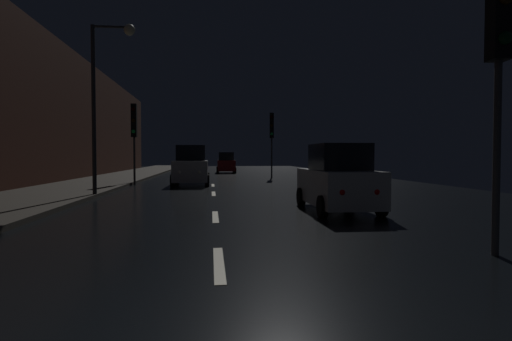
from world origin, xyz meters
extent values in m
cube|color=black|center=(0.00, 24.50, -0.01)|extent=(25.96, 84.00, 0.02)
cube|color=#38332B|center=(-6.78, 24.50, 0.07)|extent=(4.40, 84.00, 0.15)
cube|color=#472319|center=(-9.38, 21.00, 4.28)|extent=(0.80, 63.00, 8.55)
cube|color=beige|center=(0.00, 3.00, 0.01)|extent=(0.16, 2.20, 0.01)
cube|color=beige|center=(0.00, 8.06, 0.01)|extent=(0.16, 2.20, 0.01)
cube|color=beige|center=(0.00, 15.19, 0.01)|extent=(0.16, 2.20, 0.01)
cube|color=beige|center=(0.00, 20.55, 0.01)|extent=(0.16, 2.20, 0.01)
cylinder|color=#38383A|center=(-4.48, 21.61, 1.37)|extent=(0.12, 0.12, 2.73)
cube|color=black|center=(-4.48, 21.61, 3.68)|extent=(0.31, 0.34, 1.90)
sphere|color=black|center=(-4.48, 21.43, 4.32)|extent=(0.22, 0.22, 0.22)
sphere|color=black|center=(-4.48, 21.43, 3.68)|extent=(0.22, 0.22, 0.22)
sphere|color=#19D84C|center=(-4.48, 21.43, 3.05)|extent=(0.22, 0.22, 0.22)
cylinder|color=#38383A|center=(4.58, 3.10, 1.61)|extent=(0.12, 0.12, 3.21)
cube|color=black|center=(4.58, 3.10, 4.16)|extent=(0.34, 0.37, 1.90)
sphere|color=black|center=(4.56, 2.92, 3.53)|extent=(0.22, 0.22, 0.22)
cylinder|color=#38383A|center=(4.48, 28.58, 1.50)|extent=(0.12, 0.12, 3.01)
cube|color=black|center=(4.48, 28.58, 3.96)|extent=(0.34, 0.37, 1.90)
sphere|color=black|center=(4.46, 28.41, 4.59)|extent=(0.22, 0.22, 0.22)
sphere|color=black|center=(4.46, 28.41, 3.96)|extent=(0.22, 0.22, 0.22)
sphere|color=#19D84C|center=(4.46, 28.41, 3.33)|extent=(0.22, 0.22, 0.22)
cylinder|color=#2D2D30|center=(-4.68, 13.90, 3.38)|extent=(0.16, 0.16, 6.76)
cylinder|color=#2D2D30|center=(-3.98, 13.90, 6.71)|extent=(1.40, 0.10, 0.10)
sphere|color=beige|center=(-3.28, 13.90, 6.61)|extent=(0.44, 0.44, 0.44)
cube|color=silver|center=(-1.24, 21.25, 0.81)|extent=(1.88, 4.39, 1.15)
cube|color=black|center=(-1.24, 21.41, 1.82)|extent=(1.60, 2.19, 0.88)
cylinder|color=black|center=(-0.32, 19.72, 0.33)|extent=(0.23, 0.67, 0.67)
cylinder|color=black|center=(-2.16, 19.72, 0.33)|extent=(0.23, 0.67, 0.67)
cylinder|color=black|center=(-0.32, 22.79, 0.33)|extent=(0.23, 0.67, 0.67)
cylinder|color=black|center=(-2.16, 22.79, 0.33)|extent=(0.23, 0.67, 0.67)
sphere|color=white|center=(-0.72, 19.10, 0.81)|extent=(0.19, 0.19, 0.19)
sphere|color=white|center=(-1.76, 19.10, 0.81)|extent=(0.19, 0.19, 0.19)
sphere|color=red|center=(-0.72, 23.40, 0.81)|extent=(0.19, 0.19, 0.19)
sphere|color=red|center=(-1.76, 23.40, 0.81)|extent=(0.19, 0.19, 0.19)
cube|color=maroon|center=(1.37, 38.45, 0.72)|extent=(1.67, 3.91, 1.02)
cube|color=black|center=(1.37, 38.31, 1.62)|extent=(1.42, 1.95, 0.78)
cylinder|color=black|center=(0.55, 39.82, 0.30)|extent=(0.20, 0.60, 0.60)
cylinder|color=black|center=(2.19, 39.82, 0.30)|extent=(0.20, 0.60, 0.60)
cylinder|color=black|center=(0.55, 37.08, 0.30)|extent=(0.20, 0.60, 0.60)
cylinder|color=black|center=(2.19, 37.08, 0.30)|extent=(0.20, 0.60, 0.60)
sphere|color=slate|center=(0.91, 40.36, 0.72)|extent=(0.17, 0.17, 0.17)
sphere|color=slate|center=(1.83, 40.36, 0.72)|extent=(0.17, 0.17, 0.17)
sphere|color=red|center=(0.91, 36.53, 0.72)|extent=(0.17, 0.17, 0.17)
sphere|color=red|center=(1.83, 36.53, 0.72)|extent=(0.17, 0.17, 0.17)
cube|color=silver|center=(3.68, 9.03, 0.72)|extent=(1.67, 3.91, 1.02)
cube|color=black|center=(3.68, 8.89, 1.62)|extent=(1.42, 1.95, 0.78)
cylinder|color=black|center=(2.86, 10.40, 0.30)|extent=(0.20, 0.60, 0.60)
cylinder|color=black|center=(4.50, 10.40, 0.30)|extent=(0.20, 0.60, 0.60)
cylinder|color=black|center=(2.86, 7.66, 0.30)|extent=(0.20, 0.60, 0.60)
cylinder|color=black|center=(4.50, 7.66, 0.30)|extent=(0.20, 0.60, 0.60)
sphere|color=slate|center=(3.22, 10.94, 0.72)|extent=(0.17, 0.17, 0.17)
sphere|color=slate|center=(4.14, 10.94, 0.72)|extent=(0.17, 0.17, 0.17)
sphere|color=red|center=(3.22, 7.11, 0.72)|extent=(0.17, 0.17, 0.17)
sphere|color=red|center=(4.14, 7.11, 0.72)|extent=(0.17, 0.17, 0.17)
camera|label=1|loc=(-0.12, -3.49, 1.65)|focal=29.99mm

